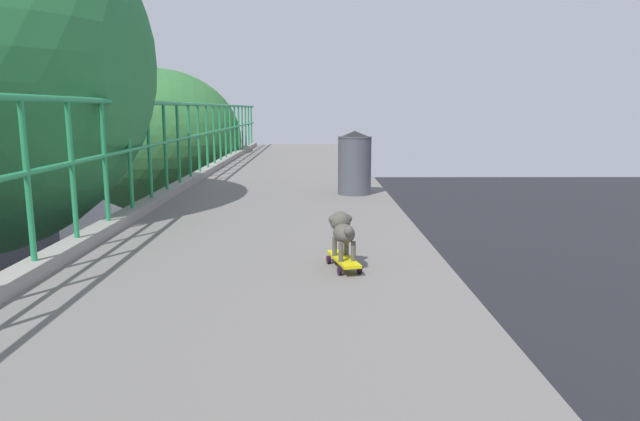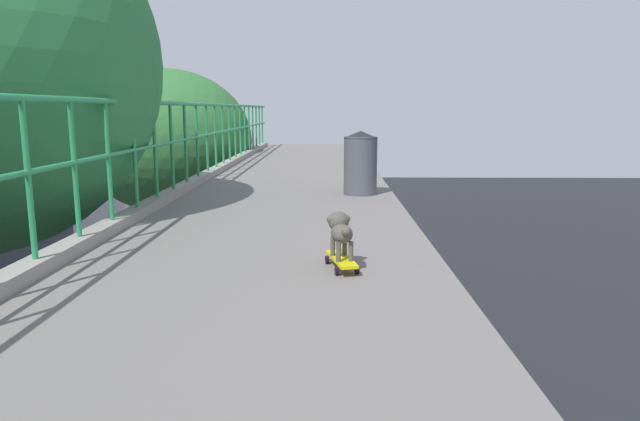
% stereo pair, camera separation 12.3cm
% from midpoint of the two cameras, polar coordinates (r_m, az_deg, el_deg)
% --- Properties ---
extents(overpass_deck, '(3.17, 34.76, 0.46)m').
position_cam_midpoint_polar(overpass_deck, '(2.99, -12.61, -18.90)').
color(overpass_deck, slate).
rests_on(overpass_deck, bridge_pier).
extents(car_white_fifth, '(1.92, 3.96, 1.45)m').
position_cam_midpoint_polar(car_white_fifth, '(14.91, -28.30, -17.95)').
color(car_white_fifth, silver).
rests_on(car_white_fifth, ground).
extents(city_bus, '(2.56, 11.04, 3.51)m').
position_cam_midpoint_polar(city_bus, '(32.46, -18.85, -0.11)').
color(city_bus, white).
rests_on(city_bus, ground).
extents(roadside_tree_far, '(4.69, 4.69, 8.54)m').
position_cam_midpoint_polar(roadside_tree_far, '(16.57, -16.25, 6.54)').
color(roadside_tree_far, brown).
rests_on(roadside_tree_far, ground).
extents(toy_skateboard, '(0.26, 0.52, 0.09)m').
position_cam_midpoint_polar(toy_skateboard, '(4.38, 1.57, -4.98)').
color(toy_skateboard, '#D5C10F').
rests_on(toy_skateboard, overpass_deck).
extents(small_dog, '(0.22, 0.37, 0.34)m').
position_cam_midpoint_polar(small_dog, '(4.34, 1.46, -1.88)').
color(small_dog, '#4D4941').
rests_on(small_dog, toy_skateboard).
extents(litter_bin, '(0.48, 0.48, 0.90)m').
position_cam_midpoint_polar(litter_bin, '(8.16, 3.05, 4.86)').
color(litter_bin, '#494B56').
rests_on(litter_bin, overpass_deck).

